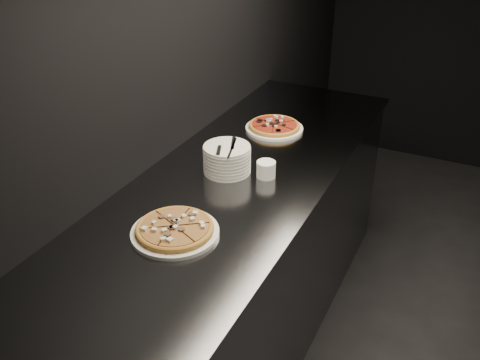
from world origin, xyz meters
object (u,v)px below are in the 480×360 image
at_px(pizza_mushroom, 175,230).
at_px(pizza_tomato, 274,126).
at_px(counter, 234,268).
at_px(cutlery, 227,147).
at_px(plate_stack, 227,159).
at_px(ramekin, 266,169).

xyz_separation_m(pizza_mushroom, pizza_tomato, (-0.04, 0.97, -0.00)).
xyz_separation_m(counter, cutlery, (-0.05, 0.04, 0.58)).
height_order(counter, cutlery, cutlery).
height_order(counter, plate_stack, plate_stack).
relative_size(pizza_mushroom, cutlery, 1.73).
xyz_separation_m(pizza_mushroom, ramekin, (0.12, 0.52, 0.02)).
height_order(pizza_tomato, plate_stack, plate_stack).
bearing_deg(plate_stack, cutlery, -62.38).
height_order(cutlery, ramekin, cutlery).
relative_size(pizza_mushroom, pizza_tomato, 1.20).
distance_m(counter, ramekin, 0.52).
bearing_deg(pizza_tomato, cutlery, -90.33).
relative_size(counter, plate_stack, 12.39).
bearing_deg(cutlery, counter, -63.81).
bearing_deg(cutlery, ramekin, -7.32).
relative_size(pizza_mushroom, ramekin, 4.59).
bearing_deg(pizza_tomato, pizza_mushroom, -87.73).
distance_m(cutlery, ramekin, 0.19).
xyz_separation_m(counter, pizza_mushroom, (-0.01, -0.43, 0.48)).
distance_m(pizza_tomato, ramekin, 0.48).
height_order(plate_stack, ramekin, plate_stack).
bearing_deg(counter, pizza_tomato, 94.91).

